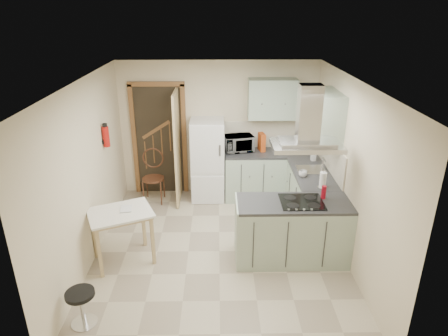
{
  "coord_description": "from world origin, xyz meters",
  "views": [
    {
      "loc": [
        -0.01,
        -5.0,
        3.41
      ],
      "look_at": [
        0.08,
        0.45,
        1.15
      ],
      "focal_mm": 32.0,
      "sensor_mm": 36.0,
      "label": 1
    }
  ],
  "objects_px": {
    "fridge": "(208,160)",
    "drop_leaf_table": "(123,237)",
    "extractor_hood": "(306,145)",
    "bentwood_chair": "(153,179)",
    "peninsula": "(292,231)",
    "microwave": "(238,143)",
    "stool": "(82,308)"
  },
  "relations": [
    {
      "from": "peninsula",
      "to": "bentwood_chair",
      "type": "distance_m",
      "value": 2.88
    },
    {
      "from": "bentwood_chair",
      "to": "stool",
      "type": "distance_m",
      "value": 3.1
    },
    {
      "from": "extractor_hood",
      "to": "bentwood_chair",
      "type": "height_order",
      "value": "extractor_hood"
    },
    {
      "from": "microwave",
      "to": "fridge",
      "type": "bearing_deg",
      "value": 173.77
    },
    {
      "from": "fridge",
      "to": "stool",
      "type": "height_order",
      "value": "fridge"
    },
    {
      "from": "peninsula",
      "to": "drop_leaf_table",
      "type": "distance_m",
      "value": 2.38
    },
    {
      "from": "fridge",
      "to": "bentwood_chair",
      "type": "relative_size",
      "value": 1.67
    },
    {
      "from": "stool",
      "to": "microwave",
      "type": "height_order",
      "value": "microwave"
    },
    {
      "from": "extractor_hood",
      "to": "microwave",
      "type": "relative_size",
      "value": 1.71
    },
    {
      "from": "peninsula",
      "to": "bentwood_chair",
      "type": "height_order",
      "value": "peninsula"
    },
    {
      "from": "extractor_hood",
      "to": "bentwood_chair",
      "type": "bearing_deg",
      "value": 141.72
    },
    {
      "from": "peninsula",
      "to": "drop_leaf_table",
      "type": "height_order",
      "value": "peninsula"
    },
    {
      "from": "fridge",
      "to": "microwave",
      "type": "relative_size",
      "value": 2.85
    },
    {
      "from": "drop_leaf_table",
      "to": "stool",
      "type": "height_order",
      "value": "drop_leaf_table"
    },
    {
      "from": "peninsula",
      "to": "extractor_hood",
      "type": "bearing_deg",
      "value": 0.0
    },
    {
      "from": "fridge",
      "to": "microwave",
      "type": "xyz_separation_m",
      "value": [
        0.56,
        0.08,
        0.3
      ]
    },
    {
      "from": "bentwood_chair",
      "to": "microwave",
      "type": "xyz_separation_m",
      "value": [
        1.56,
        0.23,
        0.6
      ]
    },
    {
      "from": "fridge",
      "to": "drop_leaf_table",
      "type": "height_order",
      "value": "fridge"
    },
    {
      "from": "extractor_hood",
      "to": "drop_leaf_table",
      "type": "height_order",
      "value": "extractor_hood"
    },
    {
      "from": "drop_leaf_table",
      "to": "peninsula",
      "type": "bearing_deg",
      "value": -23.42
    },
    {
      "from": "drop_leaf_table",
      "to": "bentwood_chair",
      "type": "height_order",
      "value": "bentwood_chair"
    },
    {
      "from": "fridge",
      "to": "drop_leaf_table",
      "type": "xyz_separation_m",
      "value": [
        -1.15,
        -2.0,
        -0.36
      ]
    },
    {
      "from": "bentwood_chair",
      "to": "microwave",
      "type": "relative_size",
      "value": 1.7
    },
    {
      "from": "bentwood_chair",
      "to": "drop_leaf_table",
      "type": "bearing_deg",
      "value": -92.56
    },
    {
      "from": "extractor_hood",
      "to": "stool",
      "type": "height_order",
      "value": "extractor_hood"
    },
    {
      "from": "fridge",
      "to": "peninsula",
      "type": "xyz_separation_m",
      "value": [
        1.22,
        -1.98,
        -0.3
      ]
    },
    {
      "from": "fridge",
      "to": "drop_leaf_table",
      "type": "bearing_deg",
      "value": -119.9
    },
    {
      "from": "fridge",
      "to": "bentwood_chair",
      "type": "distance_m",
      "value": 1.05
    },
    {
      "from": "drop_leaf_table",
      "to": "stool",
      "type": "distance_m",
      "value": 1.24
    },
    {
      "from": "drop_leaf_table",
      "to": "microwave",
      "type": "height_order",
      "value": "microwave"
    },
    {
      "from": "extractor_hood",
      "to": "bentwood_chair",
      "type": "xyz_separation_m",
      "value": [
        -2.32,
        1.83,
        -1.27
      ]
    },
    {
      "from": "bentwood_chair",
      "to": "peninsula",
      "type": "bearing_deg",
      "value": -37.38
    }
  ]
}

